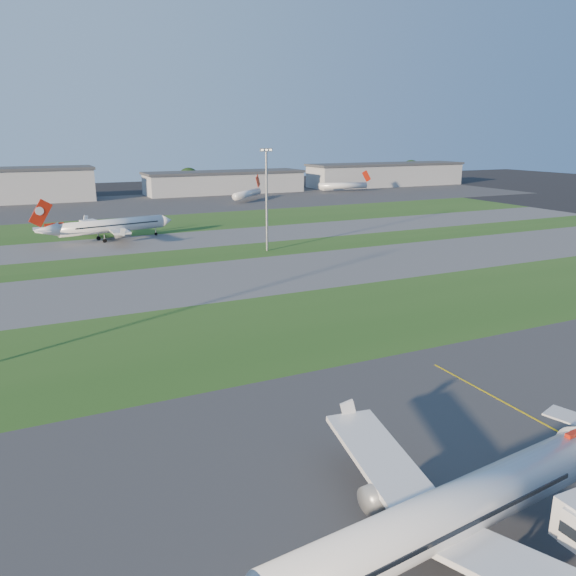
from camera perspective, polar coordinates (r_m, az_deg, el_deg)
grass_strip_a at (r=90.32m, az=3.27°, el=-3.42°), size 300.00×34.00×0.01m
taxiway_a at (r=119.12m, az=-4.36°, el=1.18°), size 300.00×32.00×0.01m
grass_strip_b at (r=142.16m, az=-8.02°, el=3.39°), size 300.00×18.00×0.01m
taxiway_b at (r=162.91m, az=-10.39°, el=4.80°), size 300.00×26.00×0.01m
grass_strip_c at (r=194.56m, az=-12.99°, el=6.34°), size 300.00×40.00×0.01m
apron_far at (r=252.98m, az=-16.05°, el=8.12°), size 400.00×80.00×0.01m
airliner_parked at (r=42.74m, az=16.30°, el=-21.18°), size 35.92×30.34×11.22m
airliner_taxiing at (r=167.31m, az=-17.50°, el=6.02°), size 36.53×30.69×11.51m
mini_jet_near at (r=258.09m, az=-4.14°, el=9.53°), size 21.32×21.58×9.48m
mini_jet_far at (r=301.42m, az=5.63°, el=10.32°), size 28.30×8.68×9.48m
light_mast_centre at (r=143.22m, az=-2.19°, el=9.61°), size 3.20×0.70×25.80m
hangar_west at (r=278.74m, az=-26.51°, el=9.32°), size 71.40×23.00×15.20m
hangar_east at (r=295.05m, az=-6.44°, el=10.65°), size 81.60×23.00×11.20m
hangar_far_east at (r=341.01m, az=9.95°, el=11.30°), size 96.90×23.00×13.20m
tree_mid_west at (r=290.61m, az=-21.49°, el=9.68°), size 9.90×9.90×10.80m
tree_mid_east at (r=303.83m, az=-10.05°, el=10.87°), size 11.55×11.55×12.60m
tree_east at (r=330.17m, az=2.92°, el=11.30°), size 10.45×10.45×11.40m
tree_far_east at (r=371.59m, az=12.37°, el=11.62°), size 12.65×12.65×13.80m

